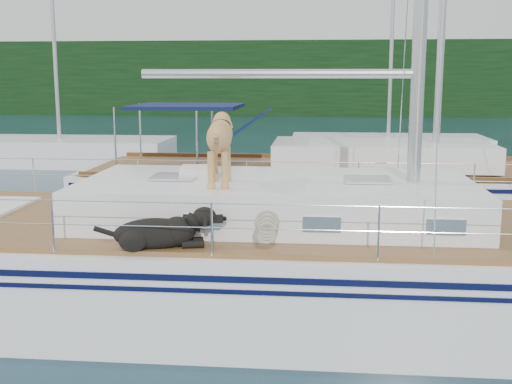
# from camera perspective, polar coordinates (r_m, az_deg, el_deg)

# --- Properties ---
(ground) EXTENTS (120.00, 120.00, 0.00)m
(ground) POSITION_cam_1_polar(r_m,az_deg,el_deg) (9.16, -3.29, -10.07)
(ground) COLOR black
(ground) RESTS_ON ground
(tree_line) EXTENTS (90.00, 3.00, 6.00)m
(tree_line) POSITION_cam_1_polar(r_m,az_deg,el_deg) (53.50, 4.09, 10.05)
(tree_line) COLOR black
(tree_line) RESTS_ON ground
(shore_bank) EXTENTS (92.00, 1.00, 1.20)m
(shore_bank) POSITION_cam_1_polar(r_m,az_deg,el_deg) (54.76, 4.09, 7.54)
(shore_bank) COLOR #595147
(shore_bank) RESTS_ON ground
(main_sailboat) EXTENTS (12.00, 3.80, 14.01)m
(main_sailboat) POSITION_cam_1_polar(r_m,az_deg,el_deg) (8.93, -2.76, -6.03)
(main_sailboat) COLOR white
(main_sailboat) RESTS_ON ground
(neighbor_sailboat) EXTENTS (11.00, 3.50, 13.30)m
(neighbor_sailboat) POSITION_cam_1_polar(r_m,az_deg,el_deg) (14.75, 6.72, 0.23)
(neighbor_sailboat) COLOR white
(neighbor_sailboat) RESTS_ON ground
(bg_boat_west) EXTENTS (8.00, 3.00, 11.65)m
(bg_boat_west) POSITION_cam_1_polar(r_m,az_deg,el_deg) (24.49, -17.00, 3.41)
(bg_boat_west) COLOR white
(bg_boat_west) RESTS_ON ground
(bg_boat_center) EXTENTS (7.20, 3.00, 11.65)m
(bg_boat_center) POSITION_cam_1_polar(r_m,az_deg,el_deg) (24.78, 11.63, 3.73)
(bg_boat_center) COLOR white
(bg_boat_center) RESTS_ON ground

